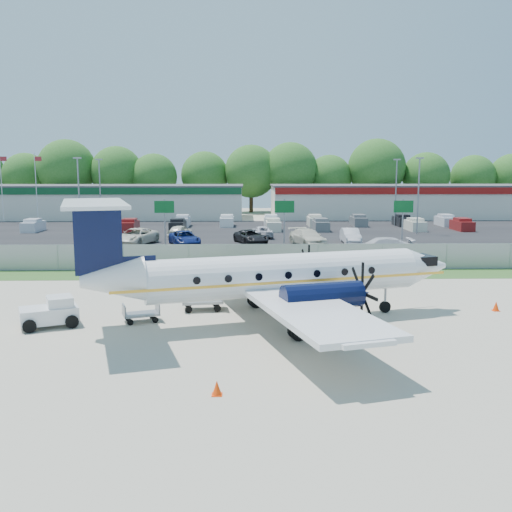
{
  "coord_description": "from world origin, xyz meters",
  "views": [
    {
      "loc": [
        -0.81,
        -29.39,
        7.69
      ],
      "look_at": [
        0.0,
        6.0,
        2.3
      ],
      "focal_mm": 40.0,
      "sensor_mm": 36.0,
      "label": 1
    }
  ],
  "objects_px": {
    "baggage_cart_far": "(141,313)",
    "pushback_tug": "(51,312)",
    "baggage_cart_near": "(202,300)",
    "aircraft": "(276,275)"
  },
  "relations": [
    {
      "from": "aircraft",
      "to": "baggage_cart_far",
      "type": "relative_size",
      "value": 10.04
    },
    {
      "from": "baggage_cart_far",
      "to": "pushback_tug",
      "type": "bearing_deg",
      "value": -170.99
    },
    {
      "from": "baggage_cart_near",
      "to": "baggage_cart_far",
      "type": "xyz_separation_m",
      "value": [
        -2.95,
        -2.42,
        -0.11
      ]
    },
    {
      "from": "aircraft",
      "to": "baggage_cart_near",
      "type": "bearing_deg",
      "value": 146.97
    },
    {
      "from": "pushback_tug",
      "to": "baggage_cart_far",
      "type": "relative_size",
      "value": 1.55
    },
    {
      "from": "pushback_tug",
      "to": "baggage_cart_near",
      "type": "xyz_separation_m",
      "value": [
        7.25,
        3.1,
        -0.16
      ]
    },
    {
      "from": "baggage_cart_far",
      "to": "baggage_cart_near",
      "type": "bearing_deg",
      "value": 39.35
    },
    {
      "from": "aircraft",
      "to": "pushback_tug",
      "type": "xyz_separation_m",
      "value": [
        -11.15,
        -0.56,
        -1.71
      ]
    },
    {
      "from": "pushback_tug",
      "to": "baggage_cart_near",
      "type": "relative_size",
      "value": 1.33
    },
    {
      "from": "baggage_cart_near",
      "to": "baggage_cart_far",
      "type": "bearing_deg",
      "value": -140.65
    }
  ]
}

